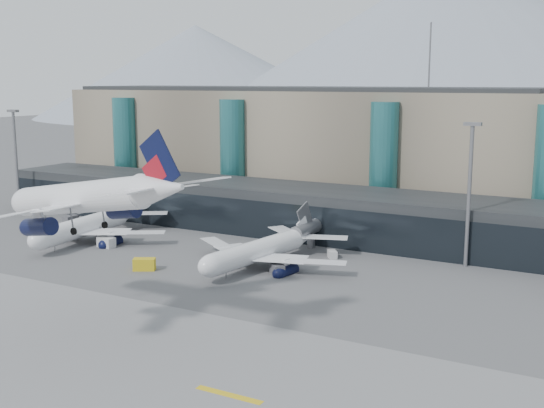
{
  "coord_description": "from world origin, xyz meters",
  "views": [
    {
      "loc": [
        56.2,
        -71.6,
        32.78
      ],
      "look_at": [
        -0.59,
        32.0,
        11.2
      ],
      "focal_mm": 45.0,
      "sensor_mm": 36.0,
      "label": 1
    }
  ],
  "objects_px": {
    "jet_parked_left": "(94,218)",
    "veh_a": "(106,242)",
    "veh_g": "(332,254)",
    "veh_h": "(144,264)",
    "hero_jet": "(96,189)",
    "lightmast_mid": "(469,187)",
    "veh_f": "(71,220)",
    "jet_parked_mid": "(268,242)",
    "veh_c": "(277,269)",
    "lightmast_left": "(16,155)"
  },
  "relations": [
    {
      "from": "lightmast_left",
      "to": "jet_parked_left",
      "type": "xyz_separation_m",
      "value": [
        36.81,
        -12.55,
        -10.05
      ]
    },
    {
      "from": "jet_parked_left",
      "to": "veh_g",
      "type": "xyz_separation_m",
      "value": [
        50.02,
        9.45,
        -3.66
      ]
    },
    {
      "from": "jet_parked_mid",
      "to": "veh_h",
      "type": "xyz_separation_m",
      "value": [
        -17.11,
        -13.8,
        -3.11
      ]
    },
    {
      "from": "jet_parked_left",
      "to": "veh_a",
      "type": "relative_size",
      "value": 10.17
    },
    {
      "from": "veh_a",
      "to": "veh_h",
      "type": "bearing_deg",
      "value": -23.42
    },
    {
      "from": "jet_parked_left",
      "to": "veh_h",
      "type": "relative_size",
      "value": 9.46
    },
    {
      "from": "veh_f",
      "to": "veh_g",
      "type": "xyz_separation_m",
      "value": [
        65.16,
        1.11,
        -0.29
      ]
    },
    {
      "from": "veh_a",
      "to": "veh_c",
      "type": "xyz_separation_m",
      "value": [
        38.97,
        -0.73,
        -0.06
      ]
    },
    {
      "from": "lightmast_mid",
      "to": "veh_c",
      "type": "bearing_deg",
      "value": -142.46
    },
    {
      "from": "lightmast_mid",
      "to": "hero_jet",
      "type": "height_order",
      "value": "hero_jet"
    },
    {
      "from": "lightmast_mid",
      "to": "veh_c",
      "type": "height_order",
      "value": "lightmast_mid"
    },
    {
      "from": "jet_parked_mid",
      "to": "veh_c",
      "type": "height_order",
      "value": "jet_parked_mid"
    },
    {
      "from": "jet_parked_left",
      "to": "veh_a",
      "type": "bearing_deg",
      "value": -126.9
    },
    {
      "from": "veh_a",
      "to": "hero_jet",
      "type": "bearing_deg",
      "value": -43.17
    },
    {
      "from": "jet_parked_mid",
      "to": "veh_a",
      "type": "xyz_separation_m",
      "value": [
        -34.37,
        -4.38,
        -3.16
      ]
    },
    {
      "from": "jet_parked_left",
      "to": "jet_parked_mid",
      "type": "bearing_deg",
      "value": -95.34
    },
    {
      "from": "lightmast_left",
      "to": "veh_g",
      "type": "xyz_separation_m",
      "value": [
        86.83,
        -3.1,
        -13.71
      ]
    },
    {
      "from": "hero_jet",
      "to": "veh_g",
      "type": "relative_size",
      "value": 14.65
    },
    {
      "from": "jet_parked_mid",
      "to": "veh_a",
      "type": "bearing_deg",
      "value": 105.49
    },
    {
      "from": "jet_parked_mid",
      "to": "veh_g",
      "type": "bearing_deg",
      "value": -33.24
    },
    {
      "from": "lightmast_mid",
      "to": "veh_h",
      "type": "height_order",
      "value": "lightmast_mid"
    },
    {
      "from": "lightmast_left",
      "to": "veh_h",
      "type": "relative_size",
      "value": 6.78
    },
    {
      "from": "lightmast_mid",
      "to": "veh_g",
      "type": "height_order",
      "value": "lightmast_mid"
    },
    {
      "from": "lightmast_left",
      "to": "veh_c",
      "type": "bearing_deg",
      "value": -12.07
    },
    {
      "from": "lightmast_left",
      "to": "veh_c",
      "type": "relative_size",
      "value": 7.63
    },
    {
      "from": "veh_c",
      "to": "lightmast_left",
      "type": "bearing_deg",
      "value": -149.32
    },
    {
      "from": "hero_jet",
      "to": "veh_h",
      "type": "bearing_deg",
      "value": 128.53
    },
    {
      "from": "veh_a",
      "to": "veh_c",
      "type": "bearing_deg",
      "value": 4.13
    },
    {
      "from": "veh_c",
      "to": "veh_h",
      "type": "distance_m",
      "value": 23.38
    },
    {
      "from": "veh_g",
      "to": "hero_jet",
      "type": "bearing_deg",
      "value": -49.11
    },
    {
      "from": "lightmast_mid",
      "to": "jet_parked_mid",
      "type": "xyz_separation_m",
      "value": [
        -31.59,
        -15.63,
        -10.27
      ]
    },
    {
      "from": "veh_a",
      "to": "veh_h",
      "type": "height_order",
      "value": "veh_h"
    },
    {
      "from": "lightmast_left",
      "to": "jet_parked_mid",
      "type": "height_order",
      "value": "lightmast_left"
    },
    {
      "from": "jet_parked_mid",
      "to": "veh_a",
      "type": "distance_m",
      "value": 34.79
    },
    {
      "from": "lightmast_mid",
      "to": "veh_h",
      "type": "distance_m",
      "value": 58.45
    },
    {
      "from": "jet_parked_left",
      "to": "veh_f",
      "type": "distance_m",
      "value": 17.61
    },
    {
      "from": "lightmast_left",
      "to": "jet_parked_mid",
      "type": "bearing_deg",
      "value": -9.15
    },
    {
      "from": "hero_jet",
      "to": "veh_a",
      "type": "relative_size",
      "value": 10.1
    },
    {
      "from": "lightmast_mid",
      "to": "veh_g",
      "type": "xyz_separation_m",
      "value": [
        -23.17,
        -6.1,
        -13.71
      ]
    },
    {
      "from": "lightmast_left",
      "to": "veh_c",
      "type": "xyz_separation_m",
      "value": [
        83.0,
        -17.74,
        -13.49
      ]
    },
    {
      "from": "lightmast_left",
      "to": "veh_g",
      "type": "bearing_deg",
      "value": -2.05
    },
    {
      "from": "lightmast_left",
      "to": "hero_jet",
      "type": "distance_m",
      "value": 93.03
    },
    {
      "from": "veh_f",
      "to": "jet_parked_mid",
      "type": "bearing_deg",
      "value": -97.67
    },
    {
      "from": "lightmast_left",
      "to": "jet_parked_left",
      "type": "bearing_deg",
      "value": -18.83
    },
    {
      "from": "veh_g",
      "to": "veh_h",
      "type": "relative_size",
      "value": 0.64
    },
    {
      "from": "hero_jet",
      "to": "jet_parked_left",
      "type": "bearing_deg",
      "value": 143.55
    },
    {
      "from": "hero_jet",
      "to": "veh_a",
      "type": "xyz_separation_m",
      "value": [
        -32.14,
        36.17,
        -18.25
      ]
    },
    {
      "from": "veh_a",
      "to": "veh_c",
      "type": "height_order",
      "value": "veh_a"
    },
    {
      "from": "lightmast_mid",
      "to": "jet_parked_left",
      "type": "bearing_deg",
      "value": -168.0
    },
    {
      "from": "jet_parked_mid",
      "to": "veh_h",
      "type": "relative_size",
      "value": 8.97
    }
  ]
}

